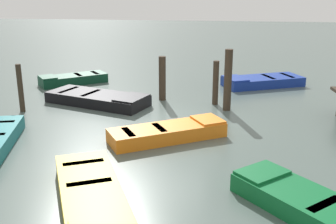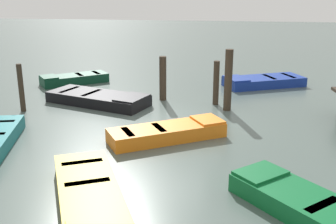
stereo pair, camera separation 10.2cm
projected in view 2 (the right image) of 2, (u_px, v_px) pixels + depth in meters
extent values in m
plane|color=#4C5B56|center=(168.00, 122.00, 13.46)|extent=(80.00, 80.00, 0.00)
cube|color=#0C3823|center=(75.00, 79.00, 18.70)|extent=(2.65, 2.99, 0.40)
cube|color=maroon|center=(74.00, 76.00, 18.66)|extent=(2.20, 2.50, 0.04)
cube|color=#0C3823|center=(49.00, 77.00, 18.08)|extent=(1.16, 1.10, 0.06)
cube|color=maroon|center=(79.00, 75.00, 18.75)|extent=(0.78, 0.67, 0.04)
cube|color=maroon|center=(96.00, 73.00, 19.14)|extent=(0.78, 0.67, 0.04)
cube|color=#0F602D|center=(310.00, 208.00, 7.90)|extent=(3.28, 3.12, 0.40)
cube|color=orange|center=(311.00, 201.00, 7.86)|extent=(2.73, 2.59, 0.04)
cube|color=#0F602D|center=(261.00, 172.00, 8.87)|extent=(1.25, 1.27, 0.06)
cube|color=#B06E1E|center=(323.00, 205.00, 7.65)|extent=(0.76, 0.81, 0.04)
cube|color=orange|center=(167.00, 133.00, 11.93)|extent=(2.66, 3.46, 0.40)
cube|color=black|center=(167.00, 128.00, 11.89)|extent=(2.20, 2.91, 0.04)
cube|color=orange|center=(208.00, 120.00, 12.36)|extent=(1.20, 1.13, 0.06)
cube|color=black|center=(159.00, 128.00, 11.78)|extent=(0.81, 0.59, 0.04)
cube|color=black|center=(128.00, 132.00, 11.43)|extent=(0.81, 0.59, 0.04)
cube|color=black|center=(98.00, 99.00, 15.49)|extent=(2.65, 4.15, 0.40)
cube|color=gray|center=(98.00, 95.00, 15.45)|extent=(2.15, 3.49, 0.04)
cube|color=black|center=(132.00, 98.00, 14.76)|extent=(1.52, 1.24, 0.06)
cube|color=#776E5D|center=(91.00, 93.00, 15.56)|extent=(1.14, 0.56, 0.04)
cube|color=#776E5D|center=(69.00, 90.00, 16.03)|extent=(1.14, 0.56, 0.04)
cube|color=navy|center=(264.00, 82.00, 18.23)|extent=(2.72, 3.76, 0.40)
cube|color=silver|center=(264.00, 78.00, 18.19)|extent=(2.22, 3.15, 0.04)
cube|color=navy|center=(236.00, 78.00, 17.79)|extent=(1.46, 1.22, 0.06)
cube|color=#A4A49F|center=(269.00, 77.00, 18.25)|extent=(1.08, 0.63, 0.04)
cube|color=#A4A49F|center=(288.00, 76.00, 18.51)|extent=(1.08, 0.63, 0.04)
cube|color=gold|center=(90.00, 197.00, 8.31)|extent=(3.98, 2.71, 0.40)
cube|color=#4C3319|center=(89.00, 191.00, 8.27)|extent=(3.34, 2.23, 0.04)
cube|color=#42301E|center=(87.00, 183.00, 8.52)|extent=(0.58, 0.93, 0.04)
cube|color=#42301E|center=(82.00, 163.00, 9.48)|extent=(0.58, 0.93, 0.04)
cylinder|color=#33281E|center=(216.00, 83.00, 15.23)|extent=(0.22, 0.22, 1.65)
cylinder|color=#33281E|center=(163.00, 78.00, 15.84)|extent=(0.27, 0.27, 1.71)
cylinder|color=#33281E|center=(21.00, 88.00, 14.40)|extent=(0.19, 0.19, 1.70)
cylinder|color=#33281E|center=(228.00, 80.00, 14.44)|extent=(0.28, 0.28, 2.19)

